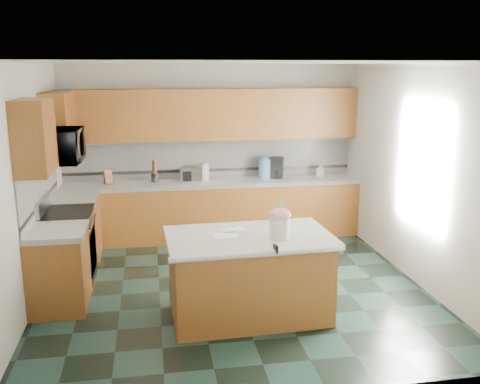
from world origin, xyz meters
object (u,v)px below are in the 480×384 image
object	(u,v)px
treat_jar	(280,228)
knife_block	(108,177)
soap_bottle_island	(281,216)
island_top	(249,238)
island_base	(249,278)
coffee_maker	(276,168)
toaster_oven	(192,175)

from	to	relation	value
treat_jar	knife_block	xyz separation A→B (m)	(-1.94, 3.01, -0.01)
soap_bottle_island	island_top	bearing A→B (deg)	-170.32
island_base	island_top	distance (m)	0.46
treat_jar	coffee_maker	bearing A→B (deg)	70.93
island_base	soap_bottle_island	bearing A→B (deg)	8.55
treat_jar	soap_bottle_island	distance (m)	0.26
island_base	toaster_oven	xyz separation A→B (m)	(-0.38, 2.84, 0.59)
soap_bottle_island	coffee_maker	world-z (taller)	soap_bottle_island
knife_block	coffee_maker	xyz separation A→B (m)	(2.62, 0.03, 0.06)
island_top	treat_jar	distance (m)	0.36
soap_bottle_island	knife_block	xyz separation A→B (m)	(-2.01, 2.77, -0.06)
treat_jar	toaster_oven	bearing A→B (deg)	96.06
island_base	island_top	size ratio (longest dim) A/B	0.94
soap_bottle_island	toaster_oven	size ratio (longest dim) A/B	1.00
toaster_oven	treat_jar	bearing A→B (deg)	-68.01
knife_block	coffee_maker	bearing A→B (deg)	-21.50
island_top	soap_bottle_island	world-z (taller)	soap_bottle_island
island_top	soap_bottle_island	distance (m)	0.42
toaster_oven	coffee_maker	distance (m)	1.35
soap_bottle_island	knife_block	bearing A→B (deg)	124.90
island_base	knife_block	distance (m)	3.34
soap_bottle_island	knife_block	size ratio (longest dim) A/B	1.63
soap_bottle_island	coffee_maker	size ratio (longest dim) A/B	1.00
island_top	knife_block	distance (m)	3.29
soap_bottle_island	toaster_oven	xyz separation A→B (m)	(-0.74, 2.77, -0.07)
island_top	soap_bottle_island	xyz separation A→B (m)	(0.37, 0.07, 0.20)
island_base	toaster_oven	bearing A→B (deg)	95.33
island_top	knife_block	xyz separation A→B (m)	(-1.65, 2.84, 0.13)
island_top	treat_jar	xyz separation A→B (m)	(0.29, -0.17, 0.14)
island_top	knife_block	size ratio (longest dim) A/B	8.45
coffee_maker	treat_jar	bearing A→B (deg)	-78.96
treat_jar	soap_bottle_island	size ratio (longest dim) A/B	0.65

